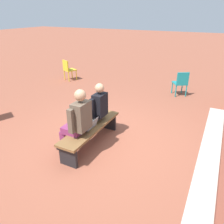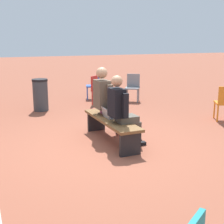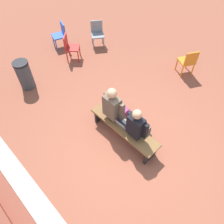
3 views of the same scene
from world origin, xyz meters
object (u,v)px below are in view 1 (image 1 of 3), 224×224
bench (91,130)px  person_adult (77,121)px  plastic_chair_far_left (181,82)px  plastic_chair_by_pillar (68,69)px  laptop (90,125)px  person_student (96,109)px

bench → person_adult: (0.36, -0.07, 0.38)m
person_adult → plastic_chair_far_left: person_adult is taller
bench → plastic_chair_by_pillar: (-3.75, -3.45, 0.13)m
person_adult → plastic_chair_far_left: bearing=165.1°
person_adult → laptop: size_ratio=4.31×
person_student → plastic_chair_by_pillar: person_student is taller
plastic_chair_by_pillar → plastic_chair_far_left: same height
person_student → plastic_chair_far_left: (-3.63, 1.14, -0.22)m
person_adult → laptop: 0.39m
bench → person_adult: 0.53m
person_student → person_adult: person_adult is taller
person_student → plastic_chair_by_pillar: (-3.41, -3.38, -0.22)m
bench → laptop: size_ratio=5.63×
person_student → plastic_chair_far_left: size_ratio=1.54×
person_student → person_adult: size_ratio=0.94×
laptop → plastic_chair_far_left: plastic_chair_far_left is taller
person_student → person_adult: 0.70m
person_student → laptop: person_student is taller
person_adult → person_student: bearing=179.6°
person_adult → bench: bearing=169.1°
laptop → plastic_chair_far_left: bearing=165.1°
laptop → plastic_chair_by_pillar: (-3.80, -3.46, -0.02)m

